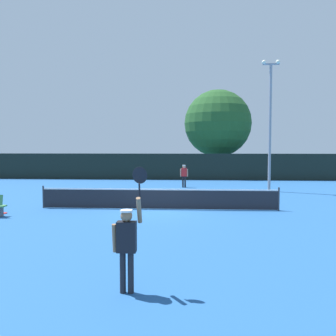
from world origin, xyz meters
name	(u,v)px	position (x,y,z in m)	size (l,w,h in m)	color
ground_plane	(159,209)	(0.00, 0.00, 0.00)	(120.00, 120.00, 0.00)	#235693
tennis_net	(159,198)	(0.00, 0.00, 0.51)	(11.18, 0.08, 1.07)	#232328
perimeter_fence	(174,167)	(0.00, 15.81, 1.18)	(38.36, 0.12, 2.37)	black
player_serving	(127,238)	(0.27, -9.79, 1.10)	(0.68, 0.39, 2.51)	black
player_receiving	(184,174)	(1.01, 9.39, 1.00)	(0.57, 0.24, 1.64)	red
tennis_ball	(218,201)	(2.97, 2.50, 0.03)	(0.07, 0.07, 0.07)	#CCE033
spare_racket	(3,213)	(-6.69, -1.60, 0.02)	(0.28, 0.52, 0.04)	black
light_pole	(270,118)	(6.69, 7.43, 4.87)	(1.18, 0.28, 8.61)	gray
large_tree	(218,123)	(4.17, 19.57, 5.31)	(6.65, 6.65, 8.65)	brown
parked_car_near	(152,167)	(-2.83, 23.57, 0.78)	(1.92, 4.21, 1.69)	navy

